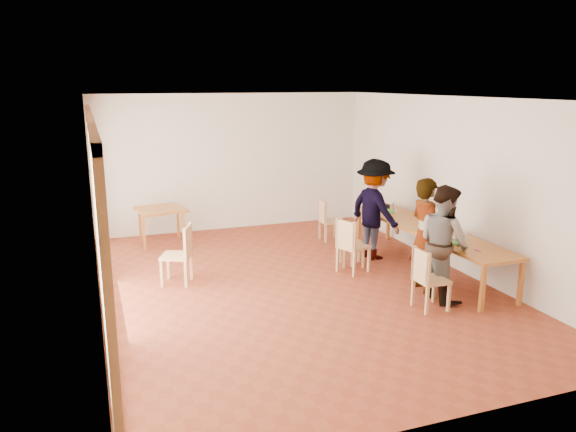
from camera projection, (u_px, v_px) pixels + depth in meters
name	position (u px, v px, depth m)	size (l,w,h in m)	color
ground	(294.00, 286.00, 9.13)	(8.00, 8.00, 0.00)	brown
wall_back	(232.00, 162.00, 12.44)	(6.00, 0.10, 3.00)	beige
wall_front	(447.00, 277.00, 5.12)	(6.00, 0.10, 3.00)	beige
wall_right	(456.00, 184.00, 9.76)	(0.10, 8.00, 3.00)	beige
window_wall	(96.00, 210.00, 7.80)	(0.10, 8.00, 3.00)	white
ceiling	(295.00, 97.00, 8.42)	(6.00, 8.00, 0.04)	white
communal_table	(428.00, 230.00, 9.82)	(0.80, 4.00, 0.75)	#B16927
side_table	(161.00, 212.00, 11.34)	(0.90, 0.90, 0.75)	#B16927
chair_near	(426.00, 273.00, 8.06)	(0.43, 0.43, 0.49)	tan
chair_mid	(350.00, 241.00, 9.61)	(0.58, 0.58, 0.51)	tan
chair_far	(347.00, 237.00, 10.04)	(0.48, 0.48, 0.45)	tan
chair_empty	(326.00, 216.00, 11.61)	(0.42, 0.42, 0.46)	tan
chair_spare	(182.00, 248.00, 9.11)	(0.60, 0.60, 0.52)	tan
person_near	(425.00, 235.00, 8.77)	(0.66, 0.43, 1.81)	gray
person_mid	(444.00, 243.00, 8.42)	(0.86, 0.67, 1.76)	gray
person_far	(375.00, 209.00, 10.39)	(1.21, 0.69, 1.87)	gray
laptop_near	(459.00, 241.00, 8.82)	(0.23, 0.25, 0.18)	green
laptop_mid	(445.00, 235.00, 9.16)	(0.25, 0.26, 0.19)	green
laptop_far	(391.00, 209.00, 11.00)	(0.31, 0.33, 0.22)	green
yellow_mug	(424.00, 231.00, 9.40)	(0.12, 0.12, 0.09)	gold
green_bottle	(440.00, 219.00, 9.81)	(0.07, 0.07, 0.28)	#186519
clear_glass	(460.00, 231.00, 9.43)	(0.07, 0.07, 0.09)	silver
condiment_cup	(452.00, 239.00, 8.99)	(0.08, 0.08, 0.06)	white
pink_phone	(478.00, 250.00, 8.48)	(0.05, 0.10, 0.01)	#BD356B
black_pouch	(383.00, 206.00, 11.31)	(0.16, 0.26, 0.09)	black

